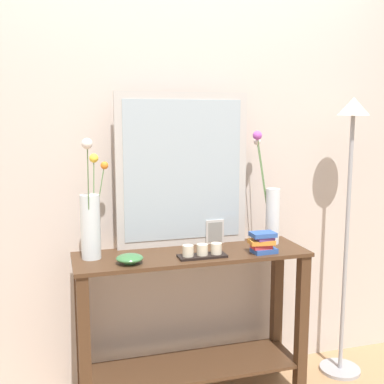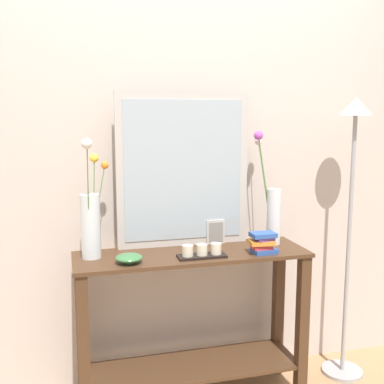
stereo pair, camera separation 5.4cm
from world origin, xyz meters
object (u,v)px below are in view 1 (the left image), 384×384
candle_tray (202,252)px  picture_frame_small (215,232)px  floor_lamp (349,191)px  vase_right (271,208)px  tall_vase_left (91,220)px  decorative_bowl (130,258)px  console_table (192,314)px  mirror_leaning (183,170)px  book_stack (263,243)px

candle_tray → picture_frame_small: 0.28m
floor_lamp → vase_right: bearing=176.8°
tall_vase_left → decorative_bowl: (0.17, -0.14, -0.17)m
console_table → floor_lamp: 1.13m
picture_frame_small → floor_lamp: 0.81m
candle_tray → decorative_bowl: (-0.36, -0.00, -0.00)m
tall_vase_left → decorative_bowl: size_ratio=4.58×
mirror_leaning → book_stack: size_ratio=5.60×
mirror_leaning → tall_vase_left: bearing=-167.3°
tall_vase_left → candle_tray: bearing=-14.4°
mirror_leaning → decorative_bowl: (-0.33, -0.25, -0.39)m
tall_vase_left → console_table: bearing=-4.8°
picture_frame_small → book_stack: (0.17, -0.25, -0.01)m
book_stack → floor_lamp: bearing=13.6°
book_stack → mirror_leaning: bearing=143.0°
tall_vase_left → book_stack: tall_vase_left is taller
tall_vase_left → floor_lamp: (1.45, -0.01, 0.08)m
picture_frame_small → floor_lamp: bearing=-7.6°
mirror_leaning → floor_lamp: (0.95, -0.12, -0.14)m
decorative_bowl → console_table: bearing=15.9°
vase_right → decorative_bowl: (-0.81, -0.16, -0.17)m
tall_vase_left → vase_right: 0.98m
mirror_leaning → picture_frame_small: mirror_leaning is taller
candle_tray → picture_frame_small: size_ratio=1.84×
vase_right → picture_frame_small: size_ratio=4.67×
decorative_bowl → candle_tray: bearing=0.4°
mirror_leaning → book_stack: (0.35, -0.27, -0.36)m
console_table → vase_right: vase_right is taller
console_table → tall_vase_left: bearing=175.2°
decorative_bowl → floor_lamp: size_ratio=0.08×
vase_right → candle_tray: vase_right is taller
picture_frame_small → book_stack: bearing=-55.0°
console_table → decorative_bowl: 0.51m
mirror_leaning → picture_frame_small: 0.39m
console_table → decorative_bowl: decorative_bowl is taller
tall_vase_left → vase_right: vase_right is taller
mirror_leaning → candle_tray: bearing=-82.7°
book_stack → console_table: bearing=162.3°
tall_vase_left → candle_tray: 0.57m
vase_right → picture_frame_small: vase_right is taller
picture_frame_small → decorative_bowl: (-0.51, -0.23, -0.04)m
book_stack → floor_lamp: size_ratio=0.09×
console_table → vase_right: bearing=7.4°
decorative_bowl → floor_lamp: 1.32m
console_table → picture_frame_small: 0.46m
book_stack → candle_tray: bearing=177.0°
console_table → candle_tray: (0.03, -0.09, 0.36)m
mirror_leaning → picture_frame_small: size_ratio=6.21×
tall_vase_left → vase_right: (0.98, 0.02, 0.00)m
mirror_leaning → console_table: bearing=-87.7°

